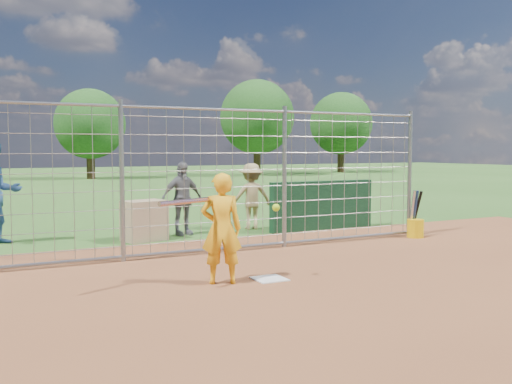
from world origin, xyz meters
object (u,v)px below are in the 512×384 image
batter (221,229)px  bystander_b (182,199)px  equipment_bin (144,221)px  bystander_c (251,196)px  bucket_with_bats (415,226)px

batter → bystander_b: 4.50m
bystander_b → equipment_bin: bearing=-165.8°
bystander_c → bucket_with_bats: 3.64m
bystander_b → equipment_bin: size_ratio=1.94×
bystander_b → equipment_bin: 1.05m
bystander_b → bucket_with_bats: 4.88m
bystander_b → bystander_c: bystander_b is taller
batter → equipment_bin: 4.04m
bystander_b → bystander_c: size_ratio=1.04×
batter → equipment_bin: bearing=-70.5°
bystander_c → equipment_bin: 2.69m
bystander_c → bucket_with_bats: (2.44, -2.65, -0.50)m
bucket_with_bats → equipment_bin: bearing=156.9°
bystander_c → bucket_with_bats: bystander_c is taller
bystander_c → bystander_b: bearing=17.4°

